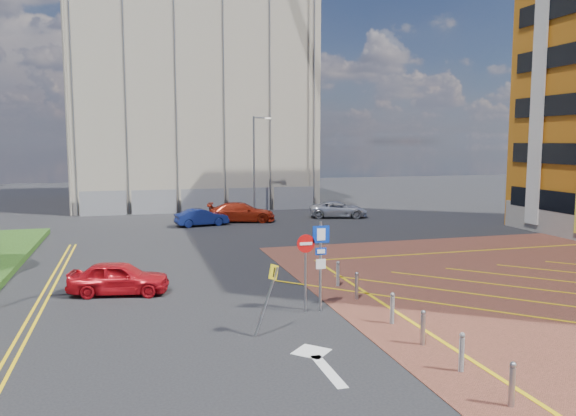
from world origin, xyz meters
name	(u,v)px	position (x,y,z in m)	size (l,w,h in m)	color
ground	(316,321)	(0.00, 0.00, 0.00)	(140.00, 140.00, 0.00)	black
lamp_back	(255,161)	(4.08, 28.00, 4.36)	(1.53, 0.16, 8.00)	#9EA0A8
sign_cluster	(315,257)	(0.30, 0.98, 1.95)	(1.17, 0.12, 3.20)	#9EA0A8
warning_sign	(269,291)	(-1.84, -1.00, 1.43)	(0.83, 0.43, 2.24)	#9EA0A8
bollard_row	(402,316)	(2.30, -1.67, 0.47)	(0.14, 11.14, 0.90)	#9EA0A8
construction_building	(188,90)	(0.00, 40.00, 11.00)	(21.20, 19.20, 22.00)	#B7AA96
construction_fence	(215,200)	(1.00, 30.00, 1.00)	(21.60, 0.06, 2.00)	gray
car_red_left	(119,278)	(-6.37, 5.23, 0.65)	(1.55, 3.84, 1.31)	red
car_blue_back	(202,217)	(-1.04, 22.37, 0.61)	(1.30, 3.72, 1.22)	navy
car_red_back	(241,212)	(2.07, 23.60, 0.72)	(2.02, 4.98, 1.44)	#AA230E
car_silver_back	(338,209)	(9.89, 23.91, 0.63)	(2.10, 4.56, 1.27)	silver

